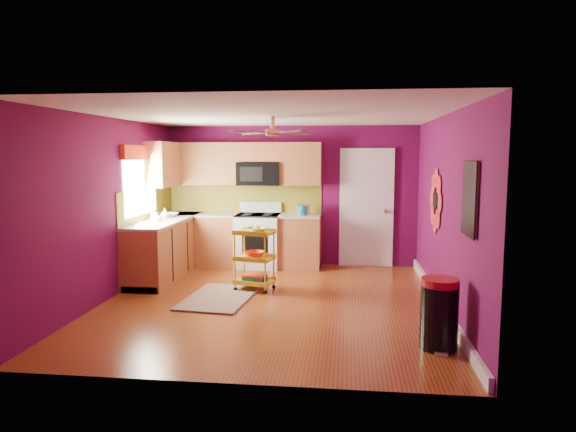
# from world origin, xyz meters

# --- Properties ---
(ground) EXTENTS (5.00, 5.00, 0.00)m
(ground) POSITION_xyz_m (0.00, 0.00, 0.00)
(ground) COLOR maroon
(ground) RESTS_ON ground
(room_envelope) EXTENTS (4.54, 5.04, 2.52)m
(room_envelope) POSITION_xyz_m (0.03, 0.00, 1.63)
(room_envelope) COLOR #5C0A42
(room_envelope) RESTS_ON ground
(lower_cabinets) EXTENTS (2.81, 2.31, 0.94)m
(lower_cabinets) POSITION_xyz_m (-1.35, 1.82, 0.43)
(lower_cabinets) COLOR brown
(lower_cabinets) RESTS_ON ground
(electric_range) EXTENTS (0.76, 0.66, 1.13)m
(electric_range) POSITION_xyz_m (-0.55, 2.17, 0.48)
(electric_range) COLOR white
(electric_range) RESTS_ON ground
(upper_cabinetry) EXTENTS (2.80, 2.30, 1.26)m
(upper_cabinetry) POSITION_xyz_m (-1.24, 2.17, 1.80)
(upper_cabinetry) COLOR brown
(upper_cabinetry) RESTS_ON ground
(left_window) EXTENTS (0.08, 1.35, 1.08)m
(left_window) POSITION_xyz_m (-2.22, 1.05, 1.74)
(left_window) COLOR white
(left_window) RESTS_ON ground
(panel_door) EXTENTS (0.95, 0.11, 2.15)m
(panel_door) POSITION_xyz_m (1.35, 2.47, 1.02)
(panel_door) COLOR white
(panel_door) RESTS_ON ground
(right_wall_art) EXTENTS (0.04, 2.74, 1.04)m
(right_wall_art) POSITION_xyz_m (2.23, -0.34, 1.44)
(right_wall_art) COLOR black
(right_wall_art) RESTS_ON ground
(ceiling_fan) EXTENTS (1.01, 1.01, 0.26)m
(ceiling_fan) POSITION_xyz_m (0.00, 0.20, 2.29)
(ceiling_fan) COLOR #BF8C3F
(ceiling_fan) RESTS_ON ground
(shag_rug) EXTENTS (0.98, 1.46, 0.02)m
(shag_rug) POSITION_xyz_m (-0.74, 0.11, 0.01)
(shag_rug) COLOR black
(shag_rug) RESTS_ON ground
(rolling_cart) EXTENTS (0.61, 0.51, 0.97)m
(rolling_cart) POSITION_xyz_m (-0.33, 0.60, 0.50)
(rolling_cart) COLOR yellow
(rolling_cart) RESTS_ON ground
(trash_can) EXTENTS (0.46, 0.47, 0.74)m
(trash_can) POSITION_xyz_m (1.96, -1.44, 0.37)
(trash_can) COLOR black
(trash_can) RESTS_ON ground
(teal_kettle) EXTENTS (0.18, 0.18, 0.21)m
(teal_kettle) POSITION_xyz_m (0.23, 2.16, 1.02)
(teal_kettle) COLOR #14739A
(teal_kettle) RESTS_ON lower_cabinets
(toaster) EXTENTS (0.22, 0.15, 0.18)m
(toaster) POSITION_xyz_m (0.26, 2.20, 1.03)
(toaster) COLOR beige
(toaster) RESTS_ON lower_cabinets
(soap_bottle_a) EXTENTS (0.10, 0.10, 0.21)m
(soap_bottle_a) POSITION_xyz_m (-2.01, 1.04, 1.05)
(soap_bottle_a) COLOR #EA3F72
(soap_bottle_a) RESTS_ON lower_cabinets
(soap_bottle_b) EXTENTS (0.13, 0.13, 0.17)m
(soap_bottle_b) POSITION_xyz_m (-2.00, 1.47, 1.02)
(soap_bottle_b) COLOR white
(soap_bottle_b) RESTS_ON lower_cabinets
(counter_dish) EXTENTS (0.26, 0.26, 0.06)m
(counter_dish) POSITION_xyz_m (-1.98, 1.70, 0.97)
(counter_dish) COLOR white
(counter_dish) RESTS_ON lower_cabinets
(counter_cup) EXTENTS (0.13, 0.13, 0.10)m
(counter_cup) POSITION_xyz_m (-1.95, 1.03, 0.99)
(counter_cup) COLOR white
(counter_cup) RESTS_ON lower_cabinets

